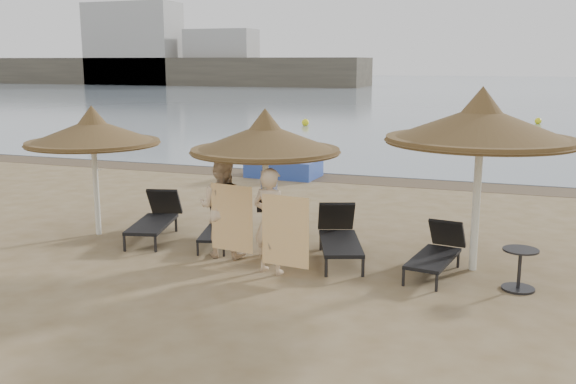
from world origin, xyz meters
name	(u,v)px	position (x,y,z in m)	size (l,w,h in m)	color
ground	(237,274)	(0.00, 0.00, 0.00)	(160.00, 160.00, 0.00)	#917C5A
sea	(479,88)	(0.00, 80.00, 0.01)	(200.00, 140.00, 0.03)	slate
wet_sand_strip	(360,179)	(0.00, 9.40, 0.00)	(200.00, 1.60, 0.01)	brown
far_shore	(294,65)	(-25.10, 77.82, 2.91)	(150.00, 54.80, 12.00)	brown
palapa_left	(93,132)	(-3.76, 1.42, 2.14)	(2.71, 2.71, 2.69)	white
palapa_center	(265,139)	(0.06, 1.25, 2.17)	(2.75, 2.75, 2.73)	white
palapa_right	(481,125)	(3.78, 1.57, 2.51)	(3.18, 3.18, 3.16)	white
lounger_far_left	(156,218)	(-2.52, 1.66, 0.40)	(1.13, 2.11, 0.90)	black
lounger_near_left	(219,227)	(-1.09, 1.66, 0.33)	(0.93, 1.72, 0.73)	black
lounger_near_right	(339,235)	(1.39, 1.52, 0.41)	(1.33, 2.16, 0.92)	black
lounger_far_right	(437,251)	(3.20, 1.27, 0.36)	(0.89, 1.88, 0.81)	black
side_table	(519,271)	(4.52, 0.78, 0.31)	(0.55, 0.55, 0.67)	black
person_left	(222,200)	(-0.66, 0.89, 1.07)	(0.99, 0.64, 2.15)	beige
person_right	(271,213)	(0.52, 0.28, 1.06)	(0.97, 0.63, 2.11)	beige
towel_left	(232,218)	(-0.31, 0.54, 0.83)	(0.85, 0.15, 1.20)	orange
towel_right	(285,231)	(0.87, 0.03, 0.82)	(0.85, 0.11, 1.19)	orange
bag_patterned	(269,182)	(0.06, 1.43, 1.34)	(0.34, 0.22, 0.41)	white
bag_dark	(263,204)	(0.06, 1.09, 1.00)	(0.22, 0.14, 0.29)	black
pedal_boat	(283,165)	(-2.40, 9.09, 0.38)	(2.26, 1.43, 1.02)	#2C49A8
buoy_left	(305,122)	(-6.52, 24.42, 0.20)	(0.41, 0.41, 0.41)	yellow
buoy_mid	(538,121)	(5.73, 29.77, 0.19)	(0.38, 0.38, 0.38)	yellow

